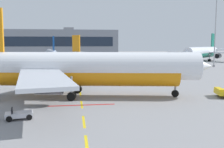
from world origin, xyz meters
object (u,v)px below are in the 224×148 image
airliner_far_center (100,59)px  apron_light_mast_far (216,11)px  airliner_mid_left (202,52)px  airliner_foreground (85,68)px  airliner_far_right (51,54)px

airliner_far_center → apron_light_mast_far: (36.83, 7.74, 14.20)m
airliner_mid_left → apron_light_mast_far: 29.37m
airliner_foreground → apron_light_mast_far: bearing=44.6°
airliner_far_right → apron_light_mast_far: size_ratio=0.99×
airliner_far_center → airliner_far_right: 36.81m
apron_light_mast_far → airliner_mid_left: bearing=71.1°
airliner_foreground → airliner_far_right: airliner_foreground is taller
airliner_foreground → apron_light_mast_far: apron_light_mast_far is taller
airliner_mid_left → apron_light_mast_far: bearing=-108.9°
airliner_foreground → airliner_mid_left: 83.47m
airliner_far_center → airliner_far_right: airliner_far_right is taller
apron_light_mast_far → airliner_far_center: bearing=-168.1°
airliner_foreground → airliner_far_center: (5.45, 33.92, -0.78)m
airliner_foreground → airliner_far_center: airliner_foreground is taller
airliner_mid_left → airliner_far_center: airliner_mid_left is taller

